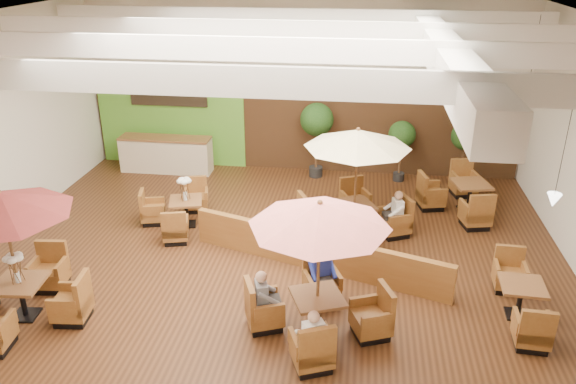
% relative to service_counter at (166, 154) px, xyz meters
% --- Properties ---
extents(room, '(14.04, 14.00, 5.52)m').
position_rel_service_counter_xyz_m(room, '(4.65, -3.88, 3.05)').
color(room, '#381E0F').
rests_on(room, ground).
extents(service_counter, '(3.00, 0.75, 1.18)m').
position_rel_service_counter_xyz_m(service_counter, '(0.00, 0.00, 0.00)').
color(service_counter, beige).
rests_on(service_counter, ground).
extents(booth_divider, '(6.07, 2.18, 0.88)m').
position_rel_service_counter_xyz_m(booth_divider, '(5.47, -5.53, -0.14)').
color(booth_divider, brown).
rests_on(booth_divider, ground).
extents(table_0, '(2.80, 2.80, 2.81)m').
position_rel_service_counter_xyz_m(table_0, '(-0.19, -8.16, 1.30)').
color(table_0, brown).
rests_on(table_0, ground).
extents(table_1, '(2.94, 2.94, 2.81)m').
position_rel_service_counter_xyz_m(table_1, '(5.71, -7.84, 1.32)').
color(table_1, brown).
rests_on(table_1, ground).
extents(table_2, '(3.02, 3.02, 2.88)m').
position_rel_service_counter_xyz_m(table_2, '(6.29, -3.61, 1.35)').
color(table_2, brown).
rests_on(table_2, ground).
extents(table_3, '(1.83, 2.63, 1.52)m').
position_rel_service_counter_xyz_m(table_3, '(1.60, -3.77, -0.13)').
color(table_3, brown).
rests_on(table_3, ground).
extents(table_4, '(0.89, 2.56, 0.95)m').
position_rel_service_counter_xyz_m(table_4, '(9.71, -6.79, -0.22)').
color(table_4, brown).
rests_on(table_4, ground).
extents(table_5, '(2.05, 2.96, 1.06)m').
position_rel_service_counter_xyz_m(table_5, '(9.18, -1.78, -0.19)').
color(table_5, brown).
rests_on(table_5, ground).
extents(topiary_0, '(1.05, 1.05, 2.44)m').
position_rel_service_counter_xyz_m(topiary_0, '(4.96, 0.20, 1.24)').
color(topiary_0, black).
rests_on(topiary_0, ground).
extents(topiary_1, '(0.85, 0.85, 1.97)m').
position_rel_service_counter_xyz_m(topiary_1, '(7.62, 0.20, 0.88)').
color(topiary_1, black).
rests_on(topiary_1, ground).
extents(topiary_2, '(0.86, 0.86, 2.00)m').
position_rel_service_counter_xyz_m(topiary_2, '(9.53, 0.20, 0.91)').
color(topiary_2, black).
rests_on(topiary_2, ground).
extents(diner_0, '(0.42, 0.40, 0.76)m').
position_rel_service_counter_xyz_m(diner_0, '(5.71, -8.87, 0.16)').
color(diner_0, white).
rests_on(diner_0, ground).
extents(diner_1, '(0.43, 0.41, 0.77)m').
position_rel_service_counter_xyz_m(diner_1, '(5.71, -6.81, 0.16)').
color(diner_1, '#23329A').
rests_on(diner_1, ground).
extents(diner_2, '(0.40, 0.44, 0.80)m').
position_rel_service_counter_xyz_m(diner_2, '(4.68, -7.84, 0.18)').
color(diner_2, slate).
rests_on(diner_2, ground).
extents(diner_3, '(0.44, 0.42, 0.78)m').
position_rel_service_counter_xyz_m(diner_3, '(6.29, -4.66, 0.17)').
color(diner_3, '#23329A').
rests_on(diner_3, ground).
extents(diner_4, '(0.38, 0.42, 0.78)m').
position_rel_service_counter_xyz_m(diner_4, '(7.34, -3.61, 0.17)').
color(diner_4, white).
rests_on(diner_4, ground).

